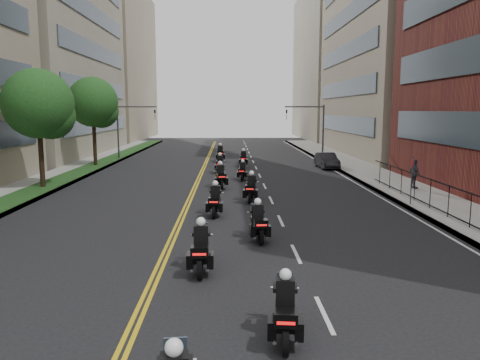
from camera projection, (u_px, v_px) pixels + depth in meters
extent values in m
cube|color=gray|center=(394.00, 184.00, 31.69)|extent=(4.00, 90.00, 0.15)
cube|color=gray|center=(37.00, 186.00, 31.15)|extent=(4.00, 90.00, 0.15)
cube|color=#153914|center=(49.00, 184.00, 31.15)|extent=(2.00, 90.00, 0.04)
cube|color=gray|center=(413.00, 21.00, 52.43)|extent=(15.00, 28.00, 30.00)
cube|color=#333F4C|center=(343.00, 124.00, 53.97)|extent=(0.12, 24.08, 1.80)
cube|color=#333F4C|center=(344.00, 89.00, 53.37)|extent=(0.12, 24.08, 1.80)
cube|color=#333F4C|center=(345.00, 53.00, 52.78)|extent=(0.12, 24.08, 1.80)
cube|color=#333F4C|center=(346.00, 16.00, 52.18)|extent=(0.12, 24.08, 1.80)
cube|color=gray|center=(346.00, 65.00, 82.39)|extent=(15.00, 28.00, 26.00)
cube|color=gray|center=(20.00, 0.00, 51.14)|extent=(16.00, 28.00, 34.00)
cube|color=#333F4C|center=(100.00, 124.00, 53.33)|extent=(0.12, 24.08, 1.80)
cube|color=#333F4C|center=(98.00, 88.00, 52.74)|extent=(0.12, 24.08, 1.80)
cube|color=#333F4C|center=(97.00, 52.00, 52.14)|extent=(0.12, 24.08, 1.80)
cube|color=#333F4C|center=(95.00, 15.00, 51.55)|extent=(0.12, 24.08, 1.80)
cube|color=gray|center=(98.00, 64.00, 81.39)|extent=(16.00, 28.00, 26.00)
cylinder|color=#322416|center=(41.00, 150.00, 29.81)|extent=(0.32, 0.32, 5.11)
sphere|color=#1A4717|center=(38.00, 104.00, 29.37)|extent=(4.40, 4.40, 4.40)
sphere|color=#1A4717|center=(51.00, 115.00, 29.89)|extent=(3.08, 3.08, 3.08)
cylinder|color=#322416|center=(94.00, 137.00, 41.65)|extent=(0.32, 0.32, 5.39)
sphere|color=#1A4717|center=(93.00, 102.00, 41.19)|extent=(4.40, 4.40, 4.40)
sphere|color=#1A4717|center=(101.00, 111.00, 41.72)|extent=(3.08, 3.08, 3.08)
cylinder|color=#3F3F44|center=(323.00, 132.00, 48.06)|extent=(0.18, 0.18, 5.60)
cylinder|color=#3F3F44|center=(304.00, 107.00, 47.63)|extent=(4.00, 0.14, 0.14)
imported|color=black|center=(287.00, 115.00, 47.71)|extent=(0.16, 0.20, 1.00)
cylinder|color=#3F3F44|center=(118.00, 133.00, 47.58)|extent=(0.18, 0.18, 5.60)
cylinder|color=#3F3F44|center=(137.00, 107.00, 47.24)|extent=(4.00, 0.14, 0.14)
imported|color=black|center=(155.00, 115.00, 47.40)|extent=(0.16, 0.20, 1.00)
sphere|color=white|center=(174.00, 348.00, 7.05)|extent=(0.29, 0.29, 0.29)
cylinder|color=black|center=(285.00, 340.00, 9.75)|extent=(0.20, 0.66, 0.65)
cylinder|color=black|center=(284.00, 310.00, 11.25)|extent=(0.20, 0.66, 0.65)
cube|color=black|center=(285.00, 313.00, 10.46)|extent=(0.53, 1.32, 0.38)
cube|color=silver|center=(285.00, 321.00, 10.54)|extent=(0.41, 0.56, 0.28)
cube|color=black|center=(286.00, 318.00, 9.68)|extent=(0.53, 0.45, 0.30)
cube|color=red|center=(286.00, 323.00, 9.48)|extent=(0.38, 0.07, 0.07)
cube|color=black|center=(285.00, 292.00, 10.44)|extent=(0.44, 0.31, 0.59)
sphere|color=white|center=(286.00, 274.00, 10.39)|extent=(0.28, 0.28, 0.28)
cylinder|color=black|center=(200.00, 269.00, 14.08)|extent=(0.15, 0.70, 0.70)
cylinder|color=black|center=(202.00, 252.00, 15.71)|extent=(0.15, 0.70, 0.70)
cube|color=black|center=(201.00, 251.00, 14.85)|extent=(0.45, 1.39, 0.41)
cube|color=silver|center=(201.00, 258.00, 14.94)|extent=(0.40, 0.57, 0.31)
cube|color=black|center=(200.00, 251.00, 14.01)|extent=(0.54, 0.44, 0.33)
cube|color=red|center=(199.00, 254.00, 13.80)|extent=(0.41, 0.04, 0.07)
cube|color=black|center=(201.00, 235.00, 14.83)|extent=(0.45, 0.29, 0.64)
sphere|color=white|center=(201.00, 222.00, 14.77)|extent=(0.30, 0.30, 0.30)
cylinder|color=black|center=(261.00, 236.00, 17.71)|extent=(0.20, 0.68, 0.67)
cylinder|color=black|center=(255.00, 226.00, 19.25)|extent=(0.20, 0.68, 0.67)
cube|color=black|center=(258.00, 224.00, 18.44)|extent=(0.53, 1.36, 0.39)
cube|color=silver|center=(258.00, 230.00, 18.52)|extent=(0.42, 0.57, 0.29)
cube|color=black|center=(261.00, 223.00, 17.63)|extent=(0.55, 0.46, 0.31)
cube|color=red|center=(262.00, 225.00, 17.43)|extent=(0.39, 0.06, 0.07)
cube|color=black|center=(258.00, 212.00, 18.41)|extent=(0.45, 0.31, 0.61)
sphere|color=white|center=(258.00, 202.00, 18.36)|extent=(0.29, 0.29, 0.29)
cylinder|color=black|center=(214.00, 212.00, 21.98)|extent=(0.17, 0.69, 0.69)
cylinder|color=black|center=(217.00, 205.00, 23.58)|extent=(0.17, 0.69, 0.69)
cube|color=black|center=(215.00, 202.00, 22.74)|extent=(0.49, 1.38, 0.40)
cube|color=silver|center=(215.00, 207.00, 22.82)|extent=(0.41, 0.57, 0.30)
cube|color=black|center=(214.00, 201.00, 21.91)|extent=(0.54, 0.45, 0.32)
cube|color=red|center=(214.00, 202.00, 21.70)|extent=(0.40, 0.05, 0.07)
cube|color=black|center=(215.00, 192.00, 22.71)|extent=(0.46, 0.30, 0.62)
sphere|color=white|center=(215.00, 183.00, 22.66)|extent=(0.29, 0.29, 0.29)
cylinder|color=black|center=(250.00, 198.00, 25.47)|extent=(0.24, 0.71, 0.70)
cylinder|color=black|center=(253.00, 192.00, 27.08)|extent=(0.24, 0.71, 0.70)
cube|color=black|center=(251.00, 190.00, 26.23)|extent=(0.61, 1.43, 0.41)
cube|color=silver|center=(251.00, 194.00, 26.32)|extent=(0.46, 0.61, 0.31)
cube|color=black|center=(250.00, 188.00, 25.39)|extent=(0.59, 0.50, 0.33)
cube|color=red|center=(250.00, 189.00, 25.18)|extent=(0.41, 0.09, 0.07)
cube|color=black|center=(252.00, 181.00, 26.20)|extent=(0.49, 0.34, 0.64)
sphere|color=white|center=(252.00, 173.00, 26.15)|extent=(0.30, 0.30, 0.30)
cylinder|color=black|center=(222.00, 185.00, 29.84)|extent=(0.23, 0.73, 0.72)
cylinder|color=black|center=(219.00, 181.00, 31.50)|extent=(0.23, 0.73, 0.72)
cube|color=black|center=(220.00, 178.00, 30.62)|extent=(0.61, 1.47, 0.42)
cube|color=silver|center=(220.00, 182.00, 30.71)|extent=(0.47, 0.63, 0.32)
cube|color=black|center=(222.00, 176.00, 29.76)|extent=(0.60, 0.51, 0.34)
cube|color=red|center=(222.00, 177.00, 29.54)|extent=(0.42, 0.08, 0.07)
cube|color=black|center=(220.00, 170.00, 30.60)|extent=(0.50, 0.35, 0.66)
sphere|color=white|center=(220.00, 163.00, 30.54)|extent=(0.31, 0.31, 0.31)
cylinder|color=black|center=(242.00, 177.00, 33.55)|extent=(0.19, 0.62, 0.61)
cylinder|color=black|center=(243.00, 174.00, 34.97)|extent=(0.19, 0.62, 0.61)
cube|color=black|center=(243.00, 172.00, 34.22)|extent=(0.51, 1.25, 0.36)
cube|color=silver|center=(243.00, 175.00, 34.30)|extent=(0.40, 0.53, 0.27)
cube|color=black|center=(242.00, 171.00, 33.48)|extent=(0.51, 0.43, 0.29)
cube|color=red|center=(242.00, 171.00, 33.30)|extent=(0.36, 0.07, 0.06)
cube|color=black|center=(243.00, 166.00, 34.20)|extent=(0.42, 0.29, 0.56)
sphere|color=white|center=(243.00, 161.00, 34.15)|extent=(0.26, 0.26, 0.26)
cylinder|color=black|center=(219.00, 170.00, 37.34)|extent=(0.17, 0.67, 0.67)
cylinder|color=black|center=(221.00, 168.00, 38.89)|extent=(0.17, 0.67, 0.67)
cube|color=black|center=(220.00, 165.00, 38.07)|extent=(0.47, 1.34, 0.39)
cube|color=silver|center=(220.00, 168.00, 38.16)|extent=(0.39, 0.55, 0.29)
cube|color=black|center=(219.00, 164.00, 37.26)|extent=(0.53, 0.43, 0.31)
cube|color=red|center=(219.00, 164.00, 37.06)|extent=(0.39, 0.05, 0.07)
cube|color=black|center=(220.00, 159.00, 38.05)|extent=(0.44, 0.29, 0.61)
sphere|color=white|center=(220.00, 154.00, 38.00)|extent=(0.28, 0.28, 0.28)
cylinder|color=black|center=(243.00, 164.00, 41.54)|extent=(0.17, 0.67, 0.67)
cylinder|color=black|center=(244.00, 162.00, 43.09)|extent=(0.17, 0.67, 0.67)
cube|color=black|center=(243.00, 160.00, 42.27)|extent=(0.47, 1.34, 0.39)
cube|color=silver|center=(243.00, 162.00, 42.35)|extent=(0.40, 0.56, 0.29)
cube|color=black|center=(243.00, 158.00, 41.46)|extent=(0.53, 0.43, 0.31)
cube|color=red|center=(243.00, 159.00, 41.26)|extent=(0.39, 0.05, 0.07)
cube|color=black|center=(244.00, 154.00, 42.25)|extent=(0.44, 0.29, 0.61)
sphere|color=white|center=(244.00, 150.00, 42.20)|extent=(0.28, 0.28, 0.28)
cylinder|color=black|center=(221.00, 159.00, 45.36)|extent=(0.19, 0.76, 0.75)
cylinder|color=black|center=(220.00, 157.00, 47.11)|extent=(0.19, 0.76, 0.75)
cube|color=black|center=(220.00, 155.00, 46.19)|extent=(0.53, 1.51, 0.44)
cube|color=silver|center=(220.00, 157.00, 46.28)|extent=(0.45, 0.63, 0.33)
cube|color=black|center=(220.00, 153.00, 45.28)|extent=(0.59, 0.49, 0.35)
cube|color=red|center=(221.00, 153.00, 45.05)|extent=(0.44, 0.05, 0.08)
cube|color=black|center=(220.00, 149.00, 46.16)|extent=(0.50, 0.33, 0.69)
sphere|color=white|center=(220.00, 144.00, 46.11)|extent=(0.32, 0.32, 0.32)
imported|color=black|center=(327.00, 161.00, 41.06)|extent=(1.60, 4.17, 1.36)
imported|color=#414048|center=(414.00, 174.00, 29.50)|extent=(0.63, 1.15, 1.86)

